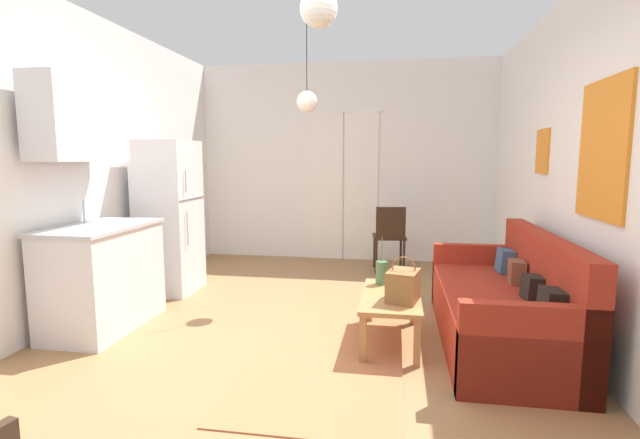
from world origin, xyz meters
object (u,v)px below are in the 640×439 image
accent_chair (390,234)px  pendant_lamp_far (307,101)px  coffee_table (391,301)px  pendant_lamp_near (319,8)px  bamboo_vase (381,273)px  refrigerator (169,217)px  handbag (403,285)px  couch (507,308)px

accent_chair → pendant_lamp_far: (-0.85, -1.31, 1.57)m
coffee_table → pendant_lamp_near: 2.25m
bamboo_vase → pendant_lamp_far: pendant_lamp_far is taller
refrigerator → pendant_lamp_near: (2.03, -1.96, 1.52)m
pendant_lamp_near → accent_chair: bearing=83.1°
bamboo_vase → pendant_lamp_far: bearing=136.3°
coffee_table → handbag: handbag is taller
handbag → pendant_lamp_far: pendant_lamp_far is taller
bamboo_vase → handbag: bamboo_vase is taller
pendant_lamp_far → bamboo_vase: bearing=-43.7°
refrigerator → pendant_lamp_near: pendant_lamp_near is taller
handbag → refrigerator: (-2.57, 1.23, 0.33)m
handbag → pendant_lamp_far: 2.21m
refrigerator → pendant_lamp_near: 3.21m
accent_chair → pendant_lamp_far: size_ratio=0.97×
handbag → accent_chair: (-0.14, 2.54, -0.02)m
coffee_table → handbag: size_ratio=2.73×
pendant_lamp_near → pendant_lamp_far: bearing=103.0°
bamboo_vase → pendant_lamp_near: size_ratio=0.69×
handbag → pendant_lamp_far: (-0.99, 1.23, 1.55)m
refrigerator → pendant_lamp_far: size_ratio=1.87×
refrigerator → bamboo_vase: bearing=-18.1°
refrigerator → pendant_lamp_far: pendant_lamp_far is taller
couch → accent_chair: 2.47m
coffee_table → pendant_lamp_far: pendant_lamp_far is taller
coffee_table → handbag: bearing=-58.4°
coffee_table → pendant_lamp_near: (-0.45, -0.88, 2.02)m
coffee_table → accent_chair: 2.39m
pendant_lamp_far → pendant_lamp_near: bearing=-77.0°
refrigerator → accent_chair: (2.42, 1.30, -0.34)m
couch → bamboo_vase: couch is taller
couch → pendant_lamp_near: 2.69m
accent_chair → handbag: bearing=86.8°
bamboo_vase → pendant_lamp_far: (-0.81, 0.78, 1.57)m
couch → pendant_lamp_far: bearing=152.7°
bamboo_vase → refrigerator: size_ratio=0.25×
coffee_table → accent_chair: accent_chair is taller
couch → coffee_table: couch is taller
couch → accent_chair: size_ratio=2.34×
bamboo_vase → couch: bearing=-9.5°
handbag → refrigerator: bearing=154.4°
bamboo_vase → handbag: 0.49m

